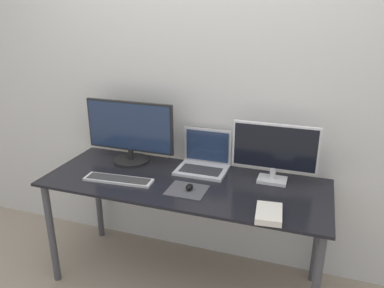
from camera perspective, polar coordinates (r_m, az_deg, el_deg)
name	(u,v)px	position (r m, az deg, el deg)	size (l,w,h in m)	color
wall_back	(204,91)	(2.56, 1.81, 8.10)	(7.00, 0.05, 2.50)	silver
desk	(184,195)	(2.41, -1.22, -7.79)	(1.79, 0.67, 0.75)	black
monitor_left	(130,132)	(2.61, -9.46, 1.82)	(0.64, 0.25, 0.44)	black
monitor_right	(275,151)	(2.34, 12.47, -0.98)	(0.52, 0.12, 0.38)	silver
laptop	(204,160)	(2.52, 1.85, -2.44)	(0.33, 0.26, 0.26)	silver
keyboard	(119,180)	(2.41, -11.13, -5.35)	(0.45, 0.14, 0.02)	silver
mousepad	(187,190)	(2.25, -0.78, -7.05)	(0.23, 0.20, 0.00)	#47474C
mouse	(189,187)	(2.25, -0.40, -6.57)	(0.04, 0.07, 0.03)	black
book	(269,214)	(2.03, 11.63, -10.34)	(0.15, 0.21, 0.03)	silver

